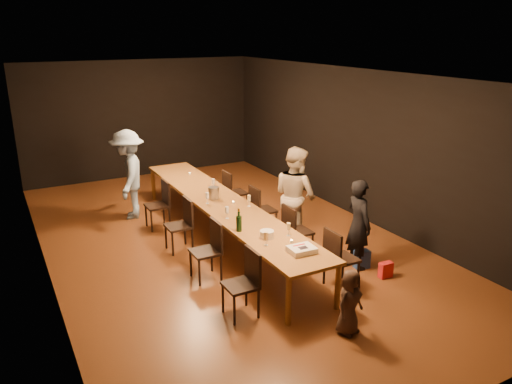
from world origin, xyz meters
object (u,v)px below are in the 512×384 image
birthday_cake (302,250)px  table (222,205)px  woman_tan (295,195)px  child (350,302)px  chair_left_3 (157,205)px  chair_left_0 (240,284)px  man_blue (129,175)px  chair_right_0 (342,258)px  plate_stack (267,234)px  chair_right_2 (263,209)px  champagne_bottle (239,220)px  woman_birthday (359,224)px  ice_bucket (214,193)px  chair_left_2 (178,225)px  chair_right_1 (298,231)px  chair_left_1 (205,251)px  chair_right_3 (236,192)px

birthday_cake → table: bearing=94.9°
woman_tan → child: woman_tan is taller
woman_tan → child: size_ratio=2.03×
chair_left_3 → birthday_cake: bearing=-165.6°
table → chair_left_0: (-0.85, -2.40, -0.24)m
man_blue → birthday_cake: (1.24, -4.47, -0.12)m
chair_right_0 → plate_stack: size_ratio=4.44×
chair_right_2 → champagne_bottle: size_ratio=2.49×
child → woman_tan: bearing=54.8°
chair_right_2 → woman_birthday: 2.11m
chair_left_3 → ice_bucket: ice_bucket is taller
man_blue → chair_left_2: bearing=28.7°
chair_left_0 → chair_left_2: size_ratio=1.00×
table → woman_birthday: size_ratio=4.03×
chair_right_1 → chair_left_0: bearing=-54.8°
chair_right_2 → chair_left_3: size_ratio=1.00×
chair_left_1 → plate_stack: (0.76, -0.58, 0.34)m
child → table: bearing=77.0°
chair_right_0 → birthday_cake: size_ratio=2.47×
champagne_bottle → plate_stack: bearing=-60.9°
chair_right_0 → chair_left_1: 2.08m
chair_right_3 → chair_left_2: bearing=-54.8°
table → chair_right_3: (0.85, 1.20, -0.24)m
woman_tan → champagne_bottle: size_ratio=4.76×
woman_tan → plate_stack: size_ratio=8.47×
chair_left_2 → chair_left_3: bearing=0.0°
chair_left_1 → child: (1.03, -2.22, -0.03)m
table → birthday_cake: bearing=-88.0°
chair_left_3 → child: bearing=-167.4°
chair_right_1 → chair_right_3: same height
man_blue → chair_left_1: bearing=25.6°
birthday_cake → champagne_bottle: (-0.42, 1.11, 0.15)m
chair_left_3 → birthday_cake: (0.94, -3.65, 0.33)m
chair_right_3 → birthday_cake: chair_right_3 is taller
table → plate_stack: (-0.09, -1.78, 0.11)m
chair_right_2 → woman_tan: (0.30, -0.63, 0.42)m
chair_right_3 → ice_bucket: size_ratio=4.19×
chair_right_2 → woman_tan: bearing=25.4°
chair_left_1 → man_blue: size_ratio=0.51×
chair_left_1 → chair_right_1: bearing=-90.0°
chair_right_3 → plate_stack: 3.15m
chair_left_2 → champagne_bottle: 1.51m
chair_right_3 → birthday_cake: size_ratio=2.47×
birthday_cake → champagne_bottle: size_ratio=1.01×
chair_right_2 → chair_left_2: size_ratio=1.00×
chair_left_3 → ice_bucket: bearing=-139.4°
chair_left_2 → woman_birthday: bearing=-130.5°
woman_tan → chair_left_0: bearing=123.8°
table → chair_left_3: bearing=125.3°
chair_right_0 → chair_left_3: same height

